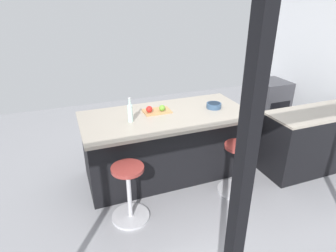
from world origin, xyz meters
name	(u,v)px	position (x,y,z in m)	size (l,w,h in m)	color
ground_plane	(181,179)	(0.00, 0.00, 0.00)	(7.09, 7.09, 0.00)	gray
oven_range	(269,103)	(-2.38, -1.17, 0.43)	(0.60, 0.61, 0.87)	#38383D
kitchen_island	(166,144)	(0.15, -0.22, 0.47)	(2.22, 1.08, 0.94)	black
stool_by_window	(236,170)	(-0.55, 0.50, 0.33)	(0.44, 0.44, 0.69)	#B7B7BC
stool_middle	(129,195)	(0.85, 0.50, 0.33)	(0.44, 0.44, 0.69)	#B7B7BC
cutting_board	(157,111)	(0.24, -0.32, 0.95)	(0.36, 0.24, 0.02)	tan
apple_green	(162,108)	(0.18, -0.28, 1.00)	(0.08, 0.08, 0.08)	#609E2D
apple_red	(149,109)	(0.35, -0.29, 1.00)	(0.09, 0.09, 0.09)	red
water_bottle	(130,112)	(0.65, -0.13, 1.06)	(0.06, 0.06, 0.31)	silver
fruit_bowl	(214,105)	(-0.55, -0.17, 0.98)	(0.21, 0.21, 0.07)	#334C6B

